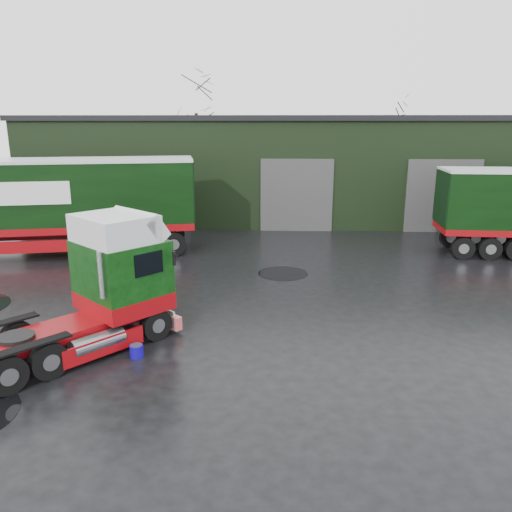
{
  "coord_description": "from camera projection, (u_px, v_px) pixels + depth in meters",
  "views": [
    {
      "loc": [
        0.89,
        -13.7,
        5.98
      ],
      "look_at": [
        0.24,
        2.09,
        1.7
      ],
      "focal_mm": 35.0,
      "sensor_mm": 36.0,
      "label": 1
    }
  ],
  "objects": [
    {
      "name": "ground",
      "position": [
        245.0,
        329.0,
        14.81
      ],
      "size": [
        100.0,
        100.0,
        0.0
      ],
      "primitive_type": "plane",
      "color": "black"
    },
    {
      "name": "warehouse",
      "position": [
        294.0,
        165.0,
        33.2
      ],
      "size": [
        32.4,
        12.4,
        6.3
      ],
      "color": "black",
      "rests_on": "ground"
    },
    {
      "name": "hero_tractor",
      "position": [
        67.0,
        289.0,
        12.89
      ],
      "size": [
        5.66,
        5.93,
        3.58
      ],
      "primitive_type": null,
      "rotation": [
        0.0,
        0.0,
        -0.73
      ],
      "color": "black",
      "rests_on": "ground"
    },
    {
      "name": "trailer_left",
      "position": [
        38.0,
        208.0,
        22.54
      ],
      "size": [
        14.46,
        5.76,
        4.4
      ],
      "primitive_type": null,
      "rotation": [
        0.0,
        0.0,
        1.78
      ],
      "color": "silver",
      "rests_on": "ground"
    },
    {
      "name": "wash_bucket",
      "position": [
        137.0,
        351.0,
        13.04
      ],
      "size": [
        0.42,
        0.42,
        0.33
      ],
      "primitive_type": "cylinder",
      "rotation": [
        0.0,
        0.0,
        0.21
      ],
      "color": "#100692",
      "rests_on": "ground"
    },
    {
      "name": "tree_back_a",
      "position": [
        197.0,
        136.0,
        42.75
      ],
      "size": [
        4.4,
        4.4,
        9.5
      ],
      "primitive_type": null,
      "color": "black",
      "rests_on": "ground"
    },
    {
      "name": "tree_back_b",
      "position": [
        384.0,
        148.0,
        42.37
      ],
      "size": [
        4.4,
        4.4,
        7.5
      ],
      "primitive_type": null,
      "color": "black",
      "rests_on": "ground"
    },
    {
      "name": "puddle_1",
      "position": [
        283.0,
        273.0,
        20.26
      ],
      "size": [
        2.03,
        2.03,
        0.01
      ],
      "primitive_type": "cylinder",
      "color": "black",
      "rests_on": "ground"
    }
  ]
}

